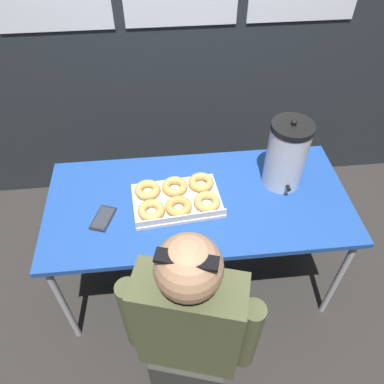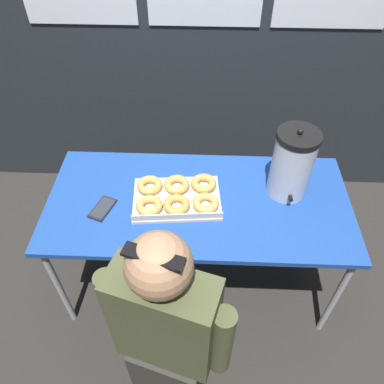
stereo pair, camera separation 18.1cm
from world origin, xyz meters
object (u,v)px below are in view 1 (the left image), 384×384
object	(u,v)px
donut_box	(177,198)
cell_phone	(103,218)
coffee_urn	(286,155)
person_seated	(189,337)

from	to	relation	value
donut_box	cell_phone	xyz separation A→B (m)	(-0.36, -0.08, -0.02)
donut_box	coffee_urn	size ratio (longest dim) A/B	1.22
cell_phone	person_seated	size ratio (longest dim) A/B	0.14
donut_box	coffee_urn	distance (m)	0.57
donut_box	coffee_urn	xyz separation A→B (m)	(0.55, 0.09, 0.15)
donut_box	person_seated	xyz separation A→B (m)	(-0.00, -0.63, -0.15)
coffee_urn	cell_phone	bearing A→B (deg)	-169.57
donut_box	cell_phone	world-z (taller)	donut_box
donut_box	coffee_urn	world-z (taller)	coffee_urn
coffee_urn	cell_phone	world-z (taller)	coffee_urn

